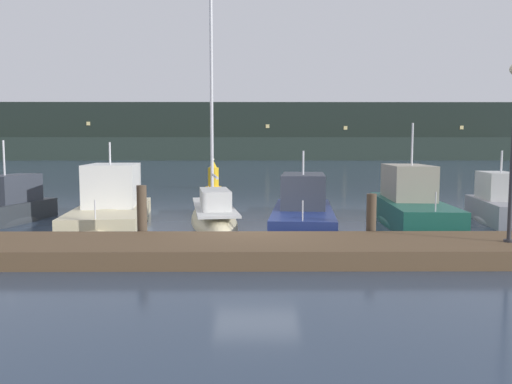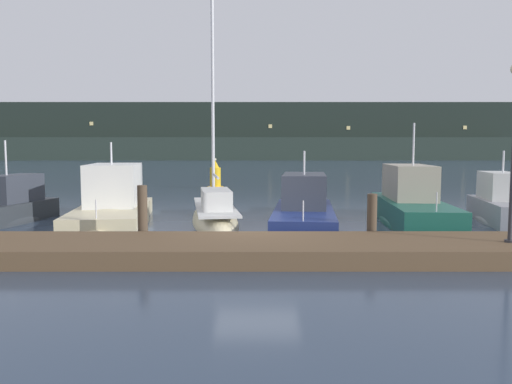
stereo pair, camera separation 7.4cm
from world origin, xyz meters
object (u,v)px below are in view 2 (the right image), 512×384
motorboat_berth_6 (303,218)px  channel_buoy (214,177)px  sailboat_berth_5 (214,219)px  motorboat_berth_4 (112,213)px  motorboat_berth_8 (500,213)px  motorboat_berth_7 (411,213)px  motorboat_berth_3 (7,216)px

motorboat_berth_6 → channel_buoy: (-4.44, 16.13, 0.49)m
motorboat_berth_6 → channel_buoy: 16.74m
sailboat_berth_5 → channel_buoy: 15.22m
motorboat_berth_4 → motorboat_berth_6: motorboat_berth_4 is taller
motorboat_berth_4 → motorboat_berth_8: (14.60, -0.12, 0.00)m
motorboat_berth_8 → channel_buoy: 19.27m
motorboat_berth_4 → sailboat_berth_5: 3.87m
motorboat_berth_7 → motorboat_berth_8: (3.46, 0.33, -0.04)m
motorboat_berth_8 → sailboat_berth_5: bearing=-179.8°
channel_buoy → motorboat_berth_4: bearing=-100.0°
motorboat_berth_3 → channel_buoy: (6.45, 15.33, 0.49)m
motorboat_berth_6 → motorboat_berth_8: (7.50, 1.01, 0.06)m
motorboat_berth_7 → motorboat_berth_8: bearing=5.5°
motorboat_berth_4 → motorboat_berth_7: (11.14, -0.45, 0.04)m
motorboat_berth_6 → channel_buoy: size_ratio=3.48×
sailboat_berth_5 → motorboat_berth_8: 10.74m
motorboat_berth_6 → motorboat_berth_7: size_ratio=0.96×
motorboat_berth_4 → motorboat_berth_6: 7.19m
motorboat_berth_3 → motorboat_berth_8: motorboat_berth_3 is taller
motorboat_berth_4 → motorboat_berth_6: size_ratio=1.08×
motorboat_berth_3 → channel_buoy: size_ratio=2.57×
motorboat_berth_3 → channel_buoy: bearing=67.2°
motorboat_berth_4 → channel_buoy: motorboat_berth_4 is taller
motorboat_berth_8 → channel_buoy: bearing=128.3°
sailboat_berth_5 → channel_buoy: bearing=94.5°
sailboat_berth_5 → motorboat_berth_7: sailboat_berth_5 is taller
motorboat_berth_6 → motorboat_berth_7: bearing=9.5°
motorboat_berth_3 → motorboat_berth_8: 18.40m
motorboat_berth_8 → motorboat_berth_4: bearing=179.5°
motorboat_berth_8 → channel_buoy: (-11.95, 15.12, 0.42)m
motorboat_berth_3 → motorboat_berth_4: motorboat_berth_3 is taller
motorboat_berth_3 → sailboat_berth_5: bearing=1.3°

